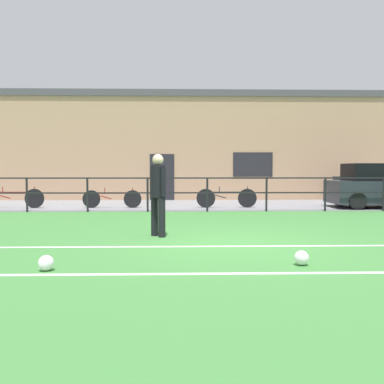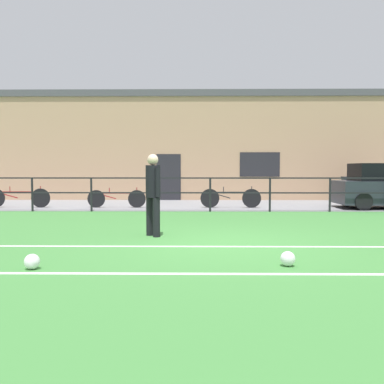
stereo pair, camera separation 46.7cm
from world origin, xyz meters
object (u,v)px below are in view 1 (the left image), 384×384
(bicycle_parked_1, at_px, (11,198))
(bicycle_parked_3, at_px, (226,198))
(soccer_ball_match, at_px, (46,263))
(player_goalkeeper, at_px, (158,190))
(parked_car_red, at_px, (383,187))
(trash_bin_0, at_px, (341,189))
(soccer_ball_spare, at_px, (302,258))
(bicycle_parked_0, at_px, (112,199))

(bicycle_parked_1, height_order, bicycle_parked_3, bicycle_parked_1)
(soccer_ball_match, xyz_separation_m, bicycle_parked_3, (3.57, 9.38, 0.27))
(player_goalkeeper, bearing_deg, bicycle_parked_1, -178.24)
(player_goalkeeper, bearing_deg, parked_car_red, 88.95)
(player_goalkeeper, distance_m, trash_bin_0, 12.13)
(parked_car_red, bearing_deg, soccer_ball_match, -135.08)
(parked_car_red, height_order, trash_bin_0, parked_car_red)
(soccer_ball_match, bearing_deg, soccer_ball_spare, 3.70)
(parked_car_red, relative_size, bicycle_parked_3, 1.79)
(parked_car_red, relative_size, trash_bin_0, 3.65)
(parked_car_red, height_order, bicycle_parked_1, parked_car_red)
(bicycle_parked_0, bearing_deg, bicycle_parked_3, -0.00)
(bicycle_parked_1, bearing_deg, soccer_ball_spare, -49.10)
(soccer_ball_spare, xyz_separation_m, bicycle_parked_0, (-4.30, 9.14, 0.24))
(bicycle_parked_3, bearing_deg, player_goalkeeper, -108.60)
(bicycle_parked_1, distance_m, trash_bin_0, 13.54)
(soccer_ball_match, relative_size, soccer_ball_spare, 1.00)
(soccer_ball_match, bearing_deg, parked_car_red, 44.92)
(player_goalkeeper, xyz_separation_m, bicycle_parked_0, (-2.02, 6.39, -0.64))
(soccer_ball_spare, xyz_separation_m, bicycle_parked_3, (-0.13, 9.14, 0.27))
(player_goalkeeper, height_order, soccer_ball_spare, player_goalkeeper)
(player_goalkeeper, xyz_separation_m, soccer_ball_spare, (2.28, -2.75, -0.88))
(player_goalkeeper, relative_size, trash_bin_0, 1.61)
(soccer_ball_match, bearing_deg, bicycle_parked_0, 93.64)
(soccer_ball_match, relative_size, parked_car_red, 0.06)
(soccer_ball_match, distance_m, bicycle_parked_1, 10.29)
(bicycle_parked_3, bearing_deg, parked_car_red, -0.90)
(soccer_ball_match, relative_size, bicycle_parked_3, 0.10)
(soccer_ball_spare, distance_m, parked_car_red, 10.67)
(player_goalkeeper, bearing_deg, bicycle_parked_0, 157.86)
(soccer_ball_spare, bearing_deg, player_goalkeeper, 129.68)
(bicycle_parked_0, distance_m, bicycle_parked_3, 4.17)
(bicycle_parked_0, relative_size, bicycle_parked_1, 0.90)
(player_goalkeeper, xyz_separation_m, bicycle_parked_3, (2.15, 6.39, -0.62))
(bicycle_parked_0, xyz_separation_m, bicycle_parked_3, (4.17, -0.00, 0.02))
(trash_bin_0, bearing_deg, soccer_ball_spare, -113.27)
(player_goalkeeper, xyz_separation_m, bicycle_parked_1, (-5.64, 6.39, -0.61))
(bicycle_parked_3, xyz_separation_m, trash_bin_0, (5.39, 3.10, 0.19))
(parked_car_red, xyz_separation_m, bicycle_parked_0, (-9.91, 0.09, -0.43))
(bicycle_parked_0, height_order, bicycle_parked_3, bicycle_parked_3)
(player_goalkeeper, bearing_deg, trash_bin_0, 101.87)
(soccer_ball_spare, height_order, trash_bin_0, trash_bin_0)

